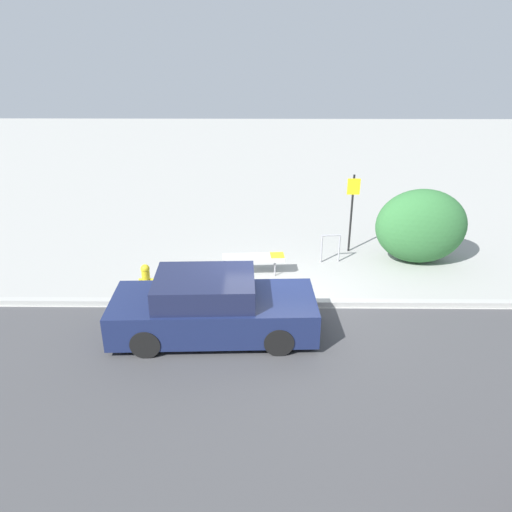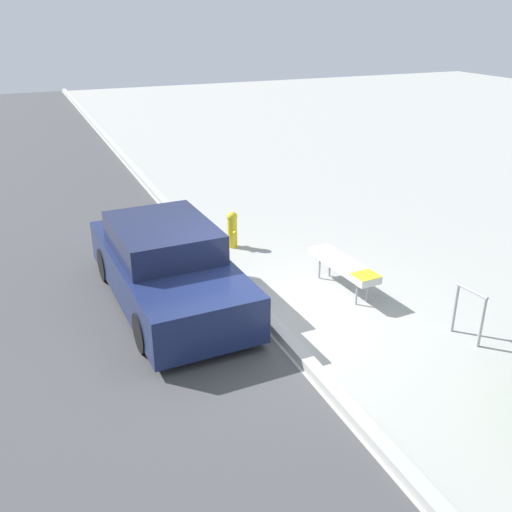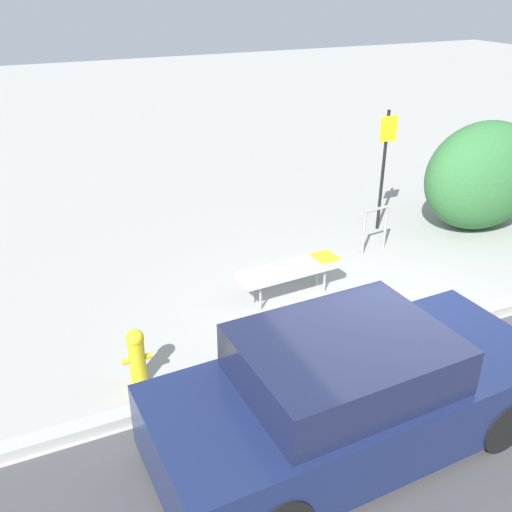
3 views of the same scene
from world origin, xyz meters
TOP-DOWN VIEW (x-y plane):
  - ground_plane at (0.00, 0.00)m, footprint 60.00×60.00m
  - road_strip at (0.00, -5.15)m, footprint 60.00×10.00m
  - curb at (0.00, 0.00)m, footprint 60.00×0.20m
  - bench at (-0.54, 1.66)m, footprint 1.64×0.51m
  - bike_rack at (1.59, 2.51)m, footprint 0.55×0.11m
  - sign_post at (2.24, 3.30)m, footprint 0.36×0.08m
  - fire_hydrant at (-3.16, 0.59)m, footprint 0.36×0.22m
  - shrub_hedge at (4.05, 2.60)m, footprint 2.48×1.58m
  - parked_car_near at (-1.37, -1.26)m, footprint 4.28×1.87m

SIDE VIEW (x-z plane):
  - ground_plane at x=0.00m, z-range 0.00..0.00m
  - road_strip at x=0.00m, z-range 0.00..0.01m
  - curb at x=0.00m, z-range 0.00..0.13m
  - fire_hydrant at x=-3.16m, z-range 0.03..0.79m
  - bench at x=-0.54m, z-range 0.20..0.75m
  - bike_rack at x=1.59m, z-range 0.09..0.91m
  - parked_car_near at x=-1.37m, z-range -0.05..1.30m
  - shrub_hedge at x=4.05m, z-range 0.00..2.08m
  - sign_post at x=2.24m, z-range 0.23..2.53m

